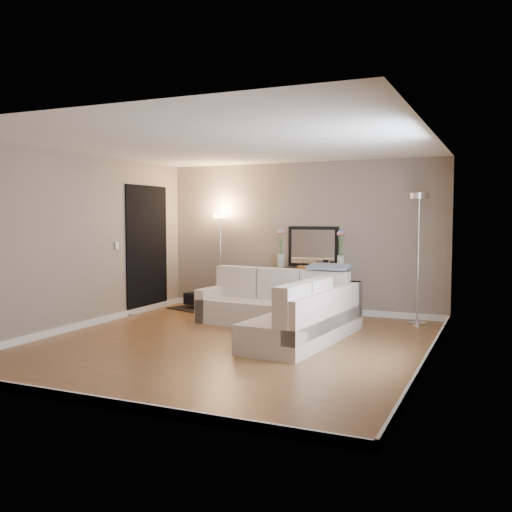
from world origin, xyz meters
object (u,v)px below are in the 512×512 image
at_px(console_table, 306,288).
at_px(floor_lamp_unlit, 419,232).
at_px(sectional_sofa, 285,310).
at_px(floor_lamp_lit, 220,241).

relative_size(console_table, floor_lamp_unlit, 0.62).
xyz_separation_m(sectional_sofa, console_table, (-0.23, 1.60, 0.12)).
relative_size(sectional_sofa, floor_lamp_unlit, 1.26).
distance_m(sectional_sofa, floor_lamp_lit, 2.61).
bearing_deg(sectional_sofa, console_table, 98.20).
xyz_separation_m(sectional_sofa, floor_lamp_unlit, (1.66, 1.36, 1.11)).
xyz_separation_m(sectional_sofa, floor_lamp_lit, (-1.87, 1.60, 0.89)).
height_order(floor_lamp_lit, floor_lamp_unlit, floor_lamp_unlit).
height_order(console_table, floor_lamp_lit, floor_lamp_lit).
distance_m(console_table, floor_lamp_unlit, 2.15).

